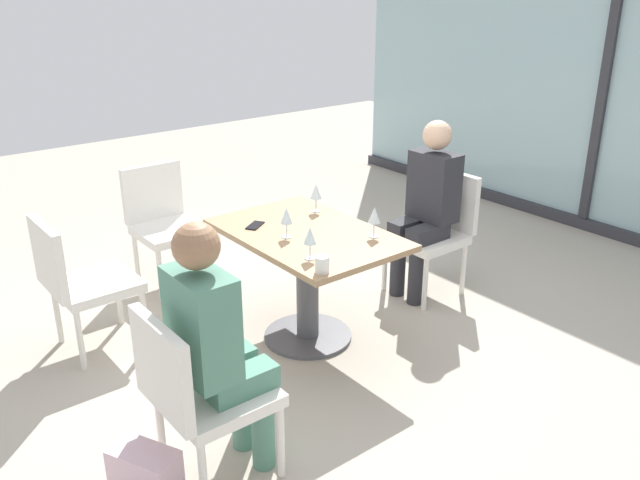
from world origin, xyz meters
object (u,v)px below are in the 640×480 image
Objects in this scene: dining_table_main at (307,263)px; person_near_window at (427,201)px; chair_front_left at (78,277)px; wine_glass_1 at (310,236)px; person_front_right at (216,340)px; wine_glass_0 at (286,216)px; chair_front_right at (197,389)px; wine_glass_2 at (374,216)px; chair_side_end at (163,218)px; chair_near_window at (436,225)px; handbag_0 at (146,477)px; cell_phone_on_table at (255,225)px; wine_glass_3 at (316,192)px; coffee_cup at (322,264)px.

person_near_window reaches higher than dining_table_main.
wine_glass_1 is (1.06, 0.93, 0.37)m from chair_front_left.
person_front_right is 6.81× the size of wine_glass_0.
chair_front_left is at bearing -138.81° from wine_glass_1.
wine_glass_1 is (0.33, -1.28, 0.16)m from person_near_window.
person_near_window is (-0.73, 2.21, 0.20)m from chair_front_right.
chair_side_end is at bearing -161.34° from wine_glass_2.
dining_table_main is at bearing 122.01° from chair_front_right.
chair_side_end is at bearing -132.73° from chair_near_window.
handbag_0 is at bearing -76.93° from wine_glass_2.
handbag_0 is (0.97, -1.23, -0.59)m from cell_phone_on_table.
wine_glass_3 is (1.10, 0.57, 0.37)m from chair_side_end.
wine_glass_2 is 1.87m from handbag_0.
person_front_right is (0.73, -1.05, 0.18)m from dining_table_main.
chair_side_end is at bearing 126.17° from chair_front_left.
person_front_right is 2.22m from person_near_window.
chair_front_left is (-0.73, -2.32, 0.00)m from chair_near_window.
chair_near_window is 1.00× the size of chair_front_left.
wine_glass_3 is 2.06× the size of coffee_cup.
chair_front_left is at bearing -144.94° from coffee_cup.
chair_side_end is 1.00× the size of chair_front_left.
chair_front_left is at bearing -175.69° from person_front_right.
wine_glass_2 is at bearing 53.85° from chair_front_left.
wine_glass_0 reaches higher than cell_phone_on_table.
person_front_right is at bearing -74.33° from coffee_cup.
chair_side_end is 1.41m from wine_glass_0.
wine_glass_0 is 0.35m from wine_glass_1.
person_near_window is at bearing 45.05° from chair_side_end.
cell_phone_on_table is at bearing -170.76° from wine_glass_0.
chair_side_end is 1.79m from wine_glass_2.
chair_near_window is at bearing 90.00° from person_near_window.
handbag_0 is (-0.02, -0.37, -0.56)m from person_front_right.
chair_near_window is at bearing 107.36° from chair_front_right.
wine_glass_2 is at bearing -0.75° from wine_glass_3.
wine_glass_1 is 1.44m from handbag_0.
person_near_window reaches higher than coffee_cup.
wine_glass_1 is at bearing 81.79° from handbag_0.
person_front_right reaches higher than chair_front_left.
wine_glass_2 is 0.56m from wine_glass_3.
wine_glass_0 and wine_glass_3 have the same top height.
chair_side_end is at bearing -179.65° from coffee_cup.
chair_front_right is 4.70× the size of wine_glass_0.
handbag_0 is (1.43, -0.26, -0.36)m from chair_front_left.
person_near_window is 0.84m from wine_glass_3.
coffee_cup is at bearing 35.06° from chair_front_left.
wine_glass_2 is at bearing 92.61° from wine_glass_1.
person_near_window reaches higher than wine_glass_3.
handbag_0 is (0.70, -1.27, -0.72)m from wine_glass_0.
chair_front_left is at bearing -125.59° from wine_glass_0.
wine_glass_2 reaches higher than dining_table_main.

